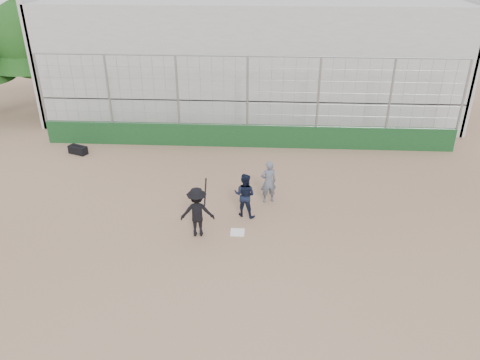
# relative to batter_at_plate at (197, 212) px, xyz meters

# --- Properties ---
(ground) EXTENTS (90.00, 90.00, 0.00)m
(ground) POSITION_rel_batter_at_plate_xyz_m (1.22, 0.16, -0.81)
(ground) COLOR brown
(ground) RESTS_ON ground
(home_plate) EXTENTS (0.44, 0.44, 0.02)m
(home_plate) POSITION_rel_batter_at_plate_xyz_m (1.22, 0.16, -0.80)
(home_plate) COLOR white
(home_plate) RESTS_ON ground
(backstop) EXTENTS (18.10, 0.25, 4.04)m
(backstop) POSITION_rel_batter_at_plate_xyz_m (1.22, 7.16, 0.14)
(backstop) COLOR #123818
(backstop) RESTS_ON ground
(bleachers) EXTENTS (20.25, 6.70, 6.98)m
(bleachers) POSITION_rel_batter_at_plate_xyz_m (1.22, 12.11, 2.11)
(bleachers) COLOR #A1A1A1
(bleachers) RESTS_ON ground
(tree_left) EXTENTS (4.48, 4.48, 7.00)m
(tree_left) POSITION_rel_batter_at_plate_xyz_m (-9.78, 11.16, 3.57)
(tree_left) COLOR #341D13
(tree_left) RESTS_ON ground
(batter_at_plate) EXTENTS (1.10, 0.78, 1.79)m
(batter_at_plate) POSITION_rel_batter_at_plate_xyz_m (0.00, 0.00, 0.00)
(batter_at_plate) COLOR black
(batter_at_plate) RESTS_ON ground
(catcher_crouched) EXTENTS (0.92, 0.82, 1.07)m
(catcher_crouched) POSITION_rel_batter_at_plate_xyz_m (1.39, 1.19, -0.28)
(catcher_crouched) COLOR black
(catcher_crouched) RESTS_ON ground
(umpire) EXTENTS (0.66, 0.53, 1.40)m
(umpire) POSITION_rel_batter_at_plate_xyz_m (2.17, 2.21, -0.11)
(umpire) COLOR #525A69
(umpire) RESTS_ON ground
(equipment_bag) EXTENTS (0.89, 0.64, 0.39)m
(equipment_bag) POSITION_rel_batter_at_plate_xyz_m (-6.03, 5.92, -0.64)
(equipment_bag) COLOR black
(equipment_bag) RESTS_ON ground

